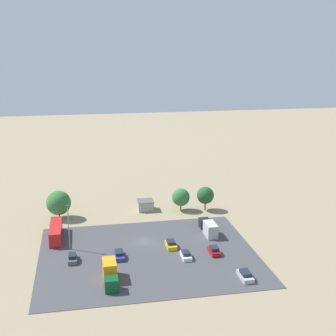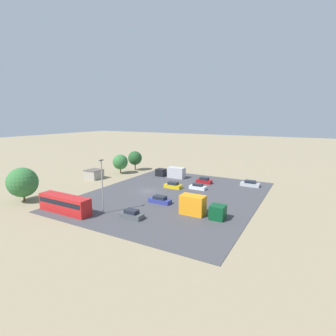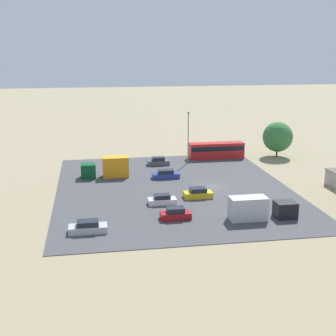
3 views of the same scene
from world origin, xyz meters
name	(u,v)px [view 3 (image 3 of 3)]	position (x,y,z in m)	size (l,w,h in m)	color
ground_plane	(213,187)	(0.00, 0.00, 0.00)	(400.00, 400.00, 0.00)	gray
parking_lot_surface	(173,188)	(0.00, 6.67, 0.04)	(45.06, 36.87, 0.08)	#424247
bus	(216,150)	(19.27, -5.69, 1.80)	(2.60, 11.21, 3.18)	red
parked_car_0	(158,162)	(15.55, 6.79, 0.72)	(1.79, 4.19, 1.54)	#4C5156
parked_car_1	(88,227)	(-16.42, 20.23, 0.70)	(2.00, 4.68, 1.49)	#ADB2B7
parked_car_2	(162,200)	(-7.39, 9.63, 0.67)	(1.80, 4.04, 1.42)	silver
parked_car_3	(176,214)	(-13.67, 8.81, 0.74)	(1.90, 4.00, 1.58)	maroon
parked_car_4	(198,193)	(-5.37, 3.85, 0.72)	(2.00, 4.29, 1.54)	gold
parked_car_5	(166,175)	(6.09, 6.89, 0.70)	(1.87, 4.67, 1.49)	navy
parked_truck_0	(108,168)	(8.60, 16.67, 1.69)	(2.45, 8.20, 3.53)	#0C4723
parked_truck_1	(259,209)	(-15.49, -1.95, 1.48)	(2.35, 9.01, 3.07)	black
tree_apron_mid	(278,137)	(18.98, -18.63, 4.14)	(6.17, 6.17, 7.23)	brown
light_pole_lot_centre	(188,136)	(16.16, 0.84, 5.51)	(0.90, 0.28, 9.99)	gray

